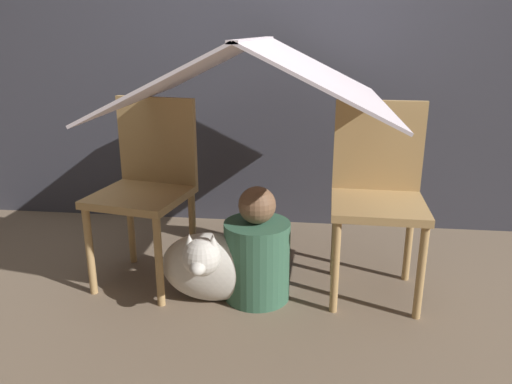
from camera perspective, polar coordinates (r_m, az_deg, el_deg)
ground_plane at (r=2.30m, az=-0.71°, el=-13.68°), size 8.80×8.80×0.00m
wall_back at (r=3.12m, az=2.10°, el=18.75°), size 7.00×0.05×2.50m
chair_left at (r=2.49m, az=-12.31°, el=1.16°), size 0.49×0.49×0.90m
chair_right at (r=2.38m, az=13.73°, el=0.28°), size 0.43×0.43×0.90m
sheet_canopy at (r=2.20m, az=0.00°, el=13.63°), size 1.12×1.26×0.28m
person_front at (r=2.32m, az=0.12°, el=-7.08°), size 0.31×0.31×0.55m
dog at (r=2.30m, az=-5.35°, el=-8.36°), size 0.46×0.39×0.40m
floor_cushion at (r=2.59m, az=-1.48°, el=-8.53°), size 0.44×0.36×0.10m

